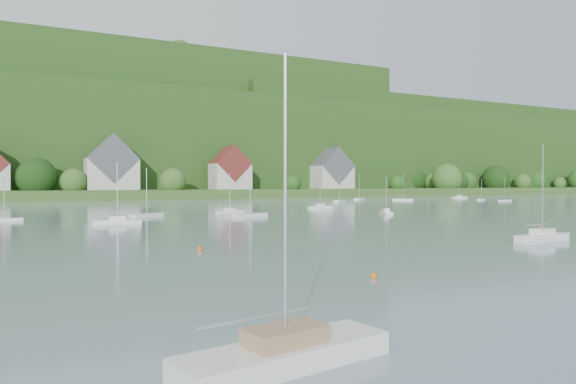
{
  "coord_description": "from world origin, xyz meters",
  "views": [
    {
      "loc": [
        -20.88,
        10.12,
        5.27
      ],
      "look_at": [
        11.95,
        75.0,
        4.0
      ],
      "focal_mm": 32.82,
      "sensor_mm": 36.0,
      "label": 1
    }
  ],
  "objects": [
    {
      "name": "near_sailboat_2",
      "position": [
        -14.21,
        23.48,
        0.46
      ],
      "size": [
        6.85,
        2.98,
        8.94
      ],
      "rotation": [
        0.0,
        0.0,
        0.18
      ],
      "color": "white",
      "rests_on": "ground"
    },
    {
      "name": "forested_ridge",
      "position": [
        0.39,
        268.57,
        22.89
      ],
      "size": [
        620.0,
        181.22,
        69.89
      ],
      "color": "#1D3E14",
      "rests_on": "ground"
    },
    {
      "name": "mooring_buoy_0",
      "position": [
        -3.59,
        33.79,
        0.0
      ],
      "size": [
        0.41,
        0.41,
        0.41
      ],
      "primitive_type": "sphere",
      "color": "orange",
      "rests_on": "ground"
    },
    {
      "name": "far_shore_strip",
      "position": [
        0.0,
        200.0,
        1.5
      ],
      "size": [
        600.0,
        60.0,
        3.0
      ],
      "primitive_type": "cube",
      "color": "#314F1D",
      "rests_on": "ground"
    },
    {
      "name": "village_building_2",
      "position": [
        5.0,
        188.0,
        10.27
      ],
      "size": [
        16.0,
        11.44,
        18.0
      ],
      "color": "silver",
      "rests_on": "far_shore_strip"
    },
    {
      "name": "village_building_4",
      "position": [
        90.0,
        190.0,
        9.59
      ],
      "size": [
        15.0,
        10.4,
        16.5
      ],
      "color": "silver",
      "rests_on": "far_shore_strip"
    },
    {
      "name": "near_sailboat_3",
      "position": [
        20.97,
        41.98,
        0.46
      ],
      "size": [
        6.7,
        2.96,
        8.75
      ],
      "rotation": [
        0.0,
        0.0,
        0.18
      ],
      "color": "white",
      "rests_on": "ground"
    },
    {
      "name": "village_building_3",
      "position": [
        45.0,
        186.0,
        9.43
      ],
      "size": [
        13.0,
        10.4,
        15.5
      ],
      "color": "silver",
      "rests_on": "far_shore_strip"
    },
    {
      "name": "mooring_buoy_3",
      "position": [
        -8.57,
        49.71,
        0.0
      ],
      "size": [
        0.47,
        0.47,
        0.47
      ],
      "primitive_type": "sphere",
      "color": "orange",
      "rests_on": "ground"
    },
    {
      "name": "mooring_buoy_2",
      "position": [
        32.64,
        51.19,
        0.0
      ],
      "size": [
        0.38,
        0.38,
        0.38
      ],
      "primitive_type": "sphere",
      "color": "orange",
      "rests_on": "ground"
    },
    {
      "name": "far_sailboat_cluster",
      "position": [
        12.74,
        113.71,
        0.37
      ],
      "size": [
        200.07,
        69.11,
        8.71
      ],
      "color": "white",
      "rests_on": "ground"
    }
  ]
}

